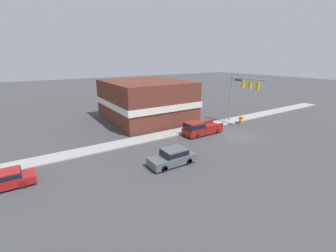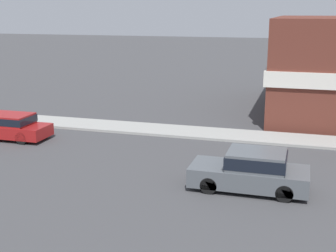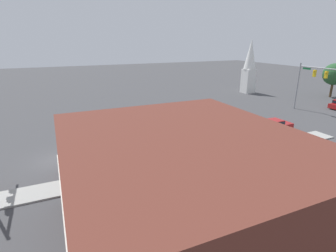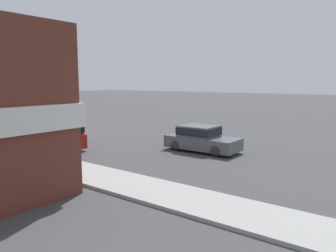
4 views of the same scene
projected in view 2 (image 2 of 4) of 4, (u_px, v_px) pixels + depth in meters
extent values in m
cylinder|color=black|center=(209.00, 185.00, 17.90)|extent=(0.22, 0.66, 0.66)
cylinder|color=black|center=(217.00, 171.00, 19.50)|extent=(0.22, 0.66, 0.66)
cylinder|color=black|center=(284.00, 193.00, 17.12)|extent=(0.22, 0.66, 0.66)
cylinder|color=black|center=(287.00, 178.00, 18.73)|extent=(0.22, 0.66, 0.66)
cube|color=#51565B|center=(249.00, 176.00, 18.26)|extent=(1.95, 4.56, 0.74)
cube|color=#51565B|center=(257.00, 160.00, 18.01)|extent=(1.79, 2.19, 0.67)
cube|color=black|center=(257.00, 160.00, 18.01)|extent=(1.81, 2.28, 0.47)
cylinder|color=black|center=(22.00, 138.00, 24.45)|extent=(0.22, 0.66, 0.66)
cylinder|color=black|center=(38.00, 131.00, 25.93)|extent=(0.22, 0.66, 0.66)
cube|color=maroon|center=(6.00, 129.00, 25.57)|extent=(1.81, 4.89, 0.63)
cube|color=maroon|center=(9.00, 119.00, 25.34)|extent=(1.67, 2.35, 0.56)
cube|color=black|center=(9.00, 119.00, 25.34)|extent=(1.68, 2.44, 0.39)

